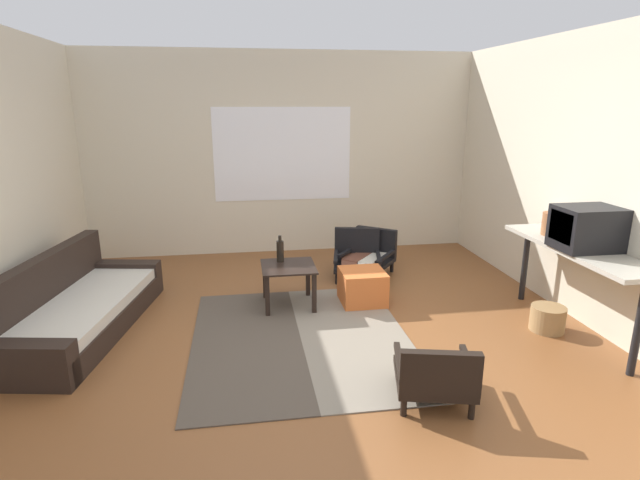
{
  "coord_description": "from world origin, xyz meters",
  "views": [
    {
      "loc": [
        -0.56,
        -3.85,
        2.04
      ],
      "look_at": [
        0.17,
        0.85,
        0.73
      ],
      "focal_mm": 28.21,
      "sensor_mm": 36.0,
      "label": 1
    }
  ],
  "objects": [
    {
      "name": "armchair_by_window",
      "position": [
        0.78,
        1.81,
        0.24
      ],
      "size": [
        0.65,
        0.66,
        0.55
      ],
      "color": "black",
      "rests_on": "ground"
    },
    {
      "name": "far_wall_with_window",
      "position": [
        0.0,
        3.06,
        1.35
      ],
      "size": [
        5.6,
        0.13,
        2.7
      ],
      "color": "beige",
      "rests_on": "ground"
    },
    {
      "name": "wicker_basket",
      "position": [
        2.17,
        0.04,
        0.12
      ],
      "size": [
        0.31,
        0.31,
        0.23
      ],
      "primitive_type": "cylinder",
      "color": "#9E7A4C",
      "rests_on": "ground"
    },
    {
      "name": "ground_plane",
      "position": [
        0.0,
        0.0,
        0.0
      ],
      "size": [
        7.8,
        7.8,
        0.0
      ],
      "primitive_type": "plane",
      "color": "brown"
    },
    {
      "name": "couch",
      "position": [
        -2.12,
        0.7,
        0.21
      ],
      "size": [
        1.15,
        2.2,
        0.7
      ],
      "color": "black",
      "rests_on": "ground"
    },
    {
      "name": "coffee_table",
      "position": [
        -0.13,
        1.0,
        0.34
      ],
      "size": [
        0.54,
        0.55,
        0.43
      ],
      "color": "black",
      "rests_on": "ground"
    },
    {
      "name": "clay_vase",
      "position": [
        2.35,
        0.4,
        0.93
      ],
      "size": [
        0.2,
        0.2,
        0.3
      ],
      "color": "#935B38",
      "rests_on": "console_shelf"
    },
    {
      "name": "crt_television",
      "position": [
        2.35,
        -0.07,
        1.0
      ],
      "size": [
        0.51,
        0.4,
        0.37
      ],
      "color": "black",
      "rests_on": "console_shelf"
    },
    {
      "name": "console_shelf",
      "position": [
        2.35,
        0.01,
        0.73
      ],
      "size": [
        0.47,
        1.7,
        0.81
      ],
      "color": "#B2AD9E",
      "rests_on": "ground"
    },
    {
      "name": "armchair_corner",
      "position": [
        0.95,
        1.86,
        0.24
      ],
      "size": [
        0.78,
        0.79,
        0.53
      ],
      "color": "black",
      "rests_on": "ground"
    },
    {
      "name": "glass_bottle",
      "position": [
        -0.2,
        1.15,
        0.55
      ],
      "size": [
        0.08,
        0.08,
        0.28
      ],
      "color": "black",
      "rests_on": "coffee_table"
    },
    {
      "name": "area_rug",
      "position": [
        -0.1,
        0.21,
        0.01
      ],
      "size": [
        1.9,
        2.31,
        0.01
      ],
      "color": "#4C4238",
      "rests_on": "ground"
    },
    {
      "name": "side_wall_right",
      "position": [
        2.66,
        0.3,
        1.35
      ],
      "size": [
        0.12,
        6.6,
        2.7
      ],
      "primitive_type": "cube",
      "color": "beige",
      "rests_on": "ground"
    },
    {
      "name": "ottoman_orange",
      "position": [
        0.64,
        0.95,
        0.18
      ],
      "size": [
        0.45,
        0.45,
        0.35
      ],
      "primitive_type": "cube",
      "rotation": [
        0.0,
        0.0,
        0.01
      ],
      "color": "#D1662D",
      "rests_on": "ground"
    },
    {
      "name": "armchair_striped_foreground",
      "position": [
        0.71,
        -0.9,
        0.22
      ],
      "size": [
        0.64,
        0.66,
        0.48
      ],
      "color": "black",
      "rests_on": "ground"
    }
  ]
}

